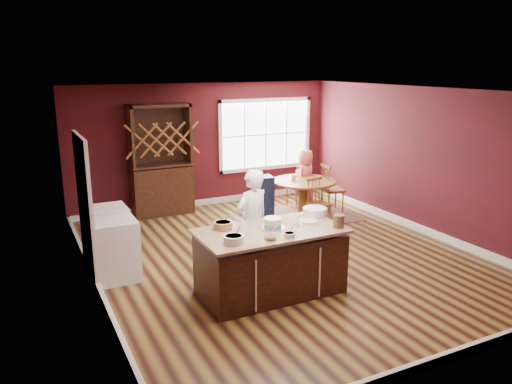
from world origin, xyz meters
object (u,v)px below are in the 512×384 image
at_px(layer_cake, 273,223).
at_px(dryer, 107,236).
at_px(seated_woman, 305,179).
at_px(washer, 115,250).
at_px(chair_north, 297,184).
at_px(high_chair, 263,196).
at_px(chair_south, 319,202).
at_px(baker, 252,223).
at_px(hutch, 161,160).
at_px(dining_table, 303,190).
at_px(kitchen_island, 270,263).
at_px(chair_east, 333,188).
at_px(toddler, 264,178).

xyz_separation_m(layer_cake, dryer, (-1.89, 2.00, -0.52)).
height_order(seated_woman, washer, seated_woman).
height_order(chair_north, high_chair, chair_north).
bearing_deg(chair_south, dryer, 173.14).
bearing_deg(seated_woman, layer_cake, 18.36).
relative_size(baker, layer_cake, 4.64).
bearing_deg(high_chair, seated_woman, 20.12).
bearing_deg(layer_cake, washer, 144.27).
bearing_deg(chair_south, chair_north, 67.41).
xyz_separation_m(seated_woman, hutch, (-2.96, 0.93, 0.50)).
xyz_separation_m(baker, seated_woman, (2.63, 2.73, -0.16)).
xyz_separation_m(dining_table, seated_woman, (0.35, 0.50, 0.12)).
relative_size(dining_table, high_chair, 1.46).
height_order(chair_north, dryer, chair_north).
bearing_deg(dining_table, washer, -160.11).
bearing_deg(kitchen_island, hutch, 93.54).
height_order(hutch, washer, hutch).
relative_size(dining_table, layer_cake, 3.77).
xyz_separation_m(kitchen_island, chair_south, (2.26, 2.19, 0.03)).
distance_m(dining_table, washer, 4.43).
distance_m(chair_east, toddler, 1.55).
bearing_deg(chair_north, layer_cake, 38.45).
bearing_deg(hutch, baker, -84.85).
xyz_separation_m(chair_north, washer, (-4.44, -2.23, -0.02)).
distance_m(dining_table, layer_cake, 3.69).
bearing_deg(washer, chair_south, 10.80).
bearing_deg(hutch, dryer, -124.08).
bearing_deg(dining_table, chair_north, 69.27).
bearing_deg(baker, seated_woman, -149.59).
relative_size(dining_table, hutch, 0.57).
bearing_deg(chair_east, layer_cake, 141.10).
bearing_deg(layer_cake, seated_woman, 51.98).
distance_m(layer_cake, chair_north, 4.44).
distance_m(chair_east, hutch, 3.69).
distance_m(kitchen_island, seated_woman, 4.36).
bearing_deg(dining_table, dryer, -168.25).
distance_m(chair_north, seated_woman, 0.29).
relative_size(chair_south, dryer, 1.01).
bearing_deg(hutch, washer, -117.89).
height_order(dining_table, chair_north, chair_north).
bearing_deg(chair_north, chair_east, 104.84).
distance_m(dining_table, chair_north, 0.78).
distance_m(kitchen_island, dryer, 2.75).
bearing_deg(kitchen_island, dryer, 131.64).
bearing_deg(seated_woman, washer, -9.63).
height_order(kitchen_island, dining_table, kitchen_island).
xyz_separation_m(seated_woman, washer, (-4.52, -2.01, -0.19)).
bearing_deg(baker, dryer, -51.29).
relative_size(kitchen_island, dryer, 2.15).
distance_m(chair_east, seated_woman, 0.66).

